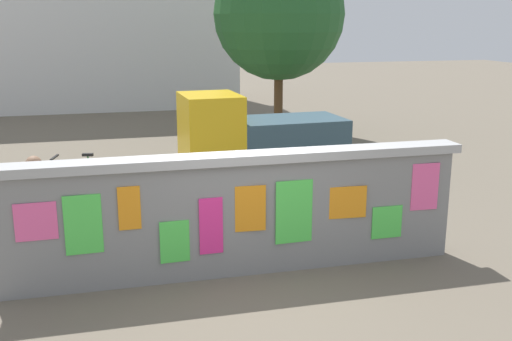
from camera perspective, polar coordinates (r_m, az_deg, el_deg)
ground at (r=16.01m, az=-7.98°, el=1.76°), size 60.00×60.00×0.00m
poster_wall at (r=8.14m, az=-1.77°, el=-4.02°), size 6.42×0.42×1.68m
auto_rickshaw_truck at (r=13.31m, az=-0.13°, el=3.33°), size 3.67×1.68×1.85m
motorcycle at (r=9.84m, az=-6.81°, el=-3.33°), size 1.90×0.56×0.87m
bicycle_near at (r=10.82m, az=8.39°, el=-2.30°), size 1.66×0.60×0.95m
bicycle_far at (r=11.89m, az=-16.18°, el=-1.22°), size 1.67×0.54×0.95m
person_walking at (r=8.77m, az=-20.01°, el=-2.73°), size 0.47×0.47×1.62m
tree_roadside at (r=17.80m, az=2.20°, el=14.58°), size 3.78×3.78×5.43m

